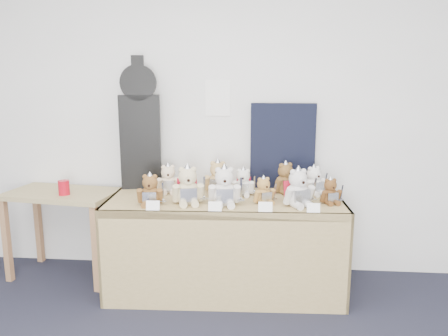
# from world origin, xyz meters

# --- Properties ---
(room_shell) EXTENTS (6.00, 6.00, 6.00)m
(room_shell) POSITION_xyz_m (0.15, 2.49, 1.50)
(room_shell) COLOR white
(room_shell) RESTS_ON floor
(display_table) EXTENTS (1.84, 0.83, 0.75)m
(display_table) POSITION_xyz_m (0.26, 1.99, 0.59)
(display_table) COLOR olive
(display_table) RESTS_ON floor
(side_table) EXTENTS (0.95, 0.61, 0.74)m
(side_table) POSITION_xyz_m (-1.12, 2.18, 0.62)
(side_table) COLOR #94804F
(side_table) RESTS_ON floor
(guitar_case) EXTENTS (0.34, 0.16, 1.09)m
(guitar_case) POSITION_xyz_m (-0.48, 2.33, 1.29)
(guitar_case) COLOR black
(guitar_case) RESTS_ON display_table
(navy_board) EXTENTS (0.54, 0.03, 0.71)m
(navy_board) POSITION_xyz_m (0.70, 2.42, 1.11)
(navy_board) COLOR black
(navy_board) RESTS_ON display_table
(red_cup) EXTENTS (0.09, 0.09, 0.12)m
(red_cup) POSITION_xyz_m (-1.05, 2.08, 0.80)
(red_cup) COLOR #AE0B1B
(red_cup) RESTS_ON side_table
(teddy_front_far_left) EXTENTS (0.22, 0.18, 0.26)m
(teddy_front_far_left) POSITION_xyz_m (-0.27, 1.82, 0.86)
(teddy_front_far_left) COLOR brown
(teddy_front_far_left) RESTS_ON display_table
(teddy_front_left) EXTENTS (0.27, 0.24, 0.32)m
(teddy_front_left) POSITION_xyz_m (-0.01, 1.88, 0.88)
(teddy_front_left) COLOR beige
(teddy_front_left) RESTS_ON display_table
(teddy_front_centre) EXTENTS (0.27, 0.23, 0.32)m
(teddy_front_centre) POSITION_xyz_m (0.26, 1.87, 0.88)
(teddy_front_centre) COLOR silver
(teddy_front_centre) RESTS_ON display_table
(teddy_front_right) EXTENTS (0.19, 0.18, 0.23)m
(teddy_front_right) POSITION_xyz_m (0.55, 1.94, 0.84)
(teddy_front_right) COLOR #A77A3F
(teddy_front_right) RESTS_ON display_table
(teddy_front_far_right) EXTENTS (0.26, 0.25, 0.31)m
(teddy_front_far_right) POSITION_xyz_m (0.80, 1.89, 0.88)
(teddy_front_far_right) COLOR silver
(teddy_front_far_right) RESTS_ON display_table
(teddy_front_end) EXTENTS (0.18, 0.17, 0.22)m
(teddy_front_end) POSITION_xyz_m (1.04, 1.97, 0.84)
(teddy_front_end) COLOR brown
(teddy_front_end) RESTS_ON display_table
(teddy_back_left) EXTENTS (0.22, 0.19, 0.26)m
(teddy_back_left) POSITION_xyz_m (-0.22, 2.19, 0.86)
(teddy_back_left) COLOR beige
(teddy_back_left) RESTS_ON display_table
(teddy_back_centre_left) EXTENTS (0.24, 0.20, 0.30)m
(teddy_back_centre_left) POSITION_xyz_m (0.18, 2.22, 0.87)
(teddy_back_centre_left) COLOR tan
(teddy_back_centre_left) RESTS_ON display_table
(teddy_back_centre_right) EXTENTS (0.20, 0.16, 0.24)m
(teddy_back_centre_right) POSITION_xyz_m (0.39, 2.16, 0.85)
(teddy_back_centre_right) COLOR silver
(teddy_back_centre_right) RESTS_ON display_table
(teddy_back_right) EXTENTS (0.24, 0.23, 0.28)m
(teddy_back_right) POSITION_xyz_m (0.73, 2.26, 0.87)
(teddy_back_right) COLOR brown
(teddy_back_right) RESTS_ON display_table
(teddy_back_end) EXTENTS (0.22, 0.21, 0.26)m
(teddy_back_end) POSITION_xyz_m (0.95, 2.23, 0.86)
(teddy_back_end) COLOR white
(teddy_back_end) RESTS_ON display_table
(entry_card_a) EXTENTS (0.10, 0.02, 0.07)m
(entry_card_a) POSITION_xyz_m (-0.22, 1.68, 0.79)
(entry_card_a) COLOR white
(entry_card_a) RESTS_ON display_table
(entry_card_b) EXTENTS (0.09, 0.02, 0.07)m
(entry_card_b) POSITION_xyz_m (0.21, 1.70, 0.79)
(entry_card_b) COLOR white
(entry_card_b) RESTS_ON display_table
(entry_card_c) EXTENTS (0.10, 0.02, 0.07)m
(entry_card_c) POSITION_xyz_m (0.56, 1.72, 0.79)
(entry_card_c) COLOR white
(entry_card_c) RESTS_ON display_table
(entry_card_d) EXTENTS (0.09, 0.02, 0.06)m
(entry_card_d) POSITION_xyz_m (0.89, 1.73, 0.79)
(entry_card_d) COLOR white
(entry_card_d) RESTS_ON display_table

